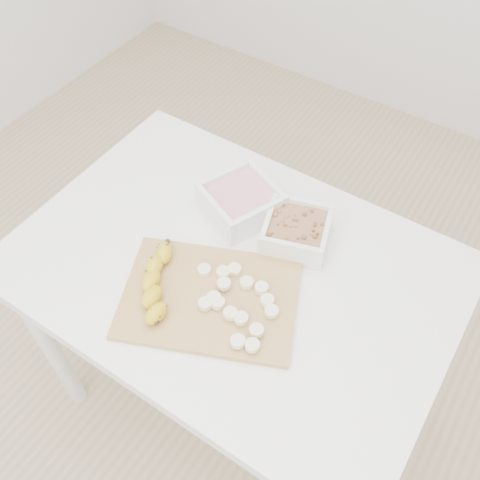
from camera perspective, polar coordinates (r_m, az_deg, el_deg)
The scene contains 7 objects.
ground at distance 1.88m, azimuth -0.52°, elevation -16.26°, with size 3.50×3.50×0.00m, color #C6AD89.
table at distance 1.30m, azimuth -0.73°, elevation -5.17°, with size 1.00×0.70×0.75m.
bowl_yogurt at distance 1.30m, azimuth 0.11°, elevation 4.18°, with size 0.21×0.21×0.08m.
bowl_granola at distance 1.25m, azimuth 6.04°, elevation 0.97°, with size 0.18×0.18×0.07m.
cutting_board at distance 1.17m, azimuth -3.24°, elevation -6.19°, with size 0.37×0.27×0.01m, color tan.
banana at distance 1.17m, azimuth -8.86°, elevation -4.62°, with size 0.06×0.21×0.04m, color gold, non-canonical shape.
banana_slices at distance 1.14m, azimuth -0.38°, elevation -6.56°, with size 0.22×0.18×0.02m.
Camera 1 is at (0.41, -0.59, 1.74)m, focal length 40.00 mm.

